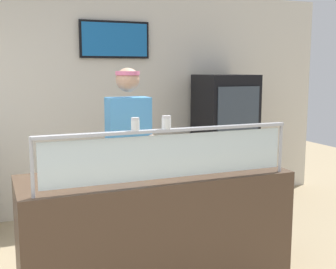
# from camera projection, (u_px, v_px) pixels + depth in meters

# --- Properties ---
(ground_plane) EXTENTS (12.00, 12.00, 0.00)m
(ground_plane) POSITION_uv_depth(u_px,v_px,m) (132.00, 257.00, 4.05)
(ground_plane) COLOR tan
(ground_plane) RESTS_ON ground
(shop_rear_unit) EXTENTS (6.46, 0.13, 2.70)m
(shop_rear_unit) POSITION_uv_depth(u_px,v_px,m) (93.00, 102.00, 5.23)
(shop_rear_unit) COLOR silver
(shop_rear_unit) RESTS_ON ground
(serving_counter) EXTENTS (2.06, 0.74, 0.95)m
(serving_counter) POSITION_uv_depth(u_px,v_px,m) (155.00, 232.00, 3.41)
(serving_counter) COLOR #4C3828
(serving_counter) RESTS_ON ground
(sneeze_guard) EXTENTS (1.89, 0.06, 0.39)m
(sneeze_guard) POSITION_uv_depth(u_px,v_px,m) (171.00, 148.00, 3.01)
(sneeze_guard) COLOR #B2B5BC
(sneeze_guard) RESTS_ON serving_counter
(pizza_tray) EXTENTS (0.49, 0.49, 0.04)m
(pizza_tray) POSITION_uv_depth(u_px,v_px,m) (149.00, 168.00, 3.43)
(pizza_tray) COLOR #9EA0A8
(pizza_tray) RESTS_ON serving_counter
(pizza_server) EXTENTS (0.11, 0.29, 0.01)m
(pizza_server) POSITION_uv_depth(u_px,v_px,m) (151.00, 166.00, 3.41)
(pizza_server) COLOR #ADAFB7
(pizza_server) RESTS_ON pizza_tray
(parmesan_shaker) EXTENTS (0.06, 0.06, 0.09)m
(parmesan_shaker) POSITION_uv_depth(u_px,v_px,m) (135.00, 125.00, 2.89)
(parmesan_shaker) COLOR white
(parmesan_shaker) RESTS_ON sneeze_guard
(pepper_flake_shaker) EXTENTS (0.06, 0.06, 0.09)m
(pepper_flake_shaker) POSITION_uv_depth(u_px,v_px,m) (166.00, 123.00, 2.97)
(pepper_flake_shaker) COLOR white
(pepper_flake_shaker) RESTS_ON sneeze_guard
(worker_figure) EXTENTS (0.41, 0.50, 1.76)m
(worker_figure) POSITION_uv_depth(u_px,v_px,m) (129.00, 152.00, 3.90)
(worker_figure) COLOR #23232D
(worker_figure) RESTS_ON ground
(drink_fridge) EXTENTS (0.66, 0.64, 1.68)m
(drink_fridge) POSITION_uv_depth(u_px,v_px,m) (225.00, 141.00, 5.50)
(drink_fridge) COLOR black
(drink_fridge) RESTS_ON ground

